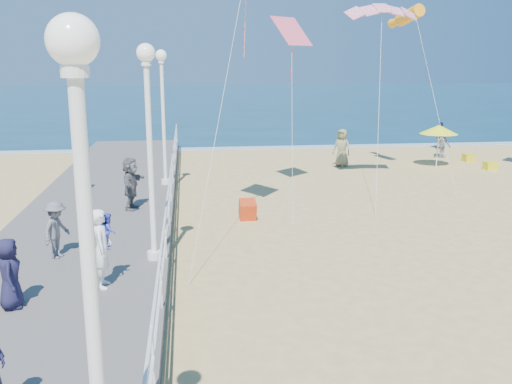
{
  "coord_description": "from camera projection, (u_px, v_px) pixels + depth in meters",
  "views": [
    {
      "loc": [
        -4.45,
        -13.94,
        5.35
      ],
      "look_at": [
        -2.5,
        2.0,
        1.6
      ],
      "focal_mm": 40.0,
      "sensor_mm": 36.0,
      "label": 1
    }
  ],
  "objects": [
    {
      "name": "ground",
      "position": [
        358.0,
        265.0,
        15.22
      ],
      "size": [
        160.0,
        160.0,
        0.0
      ],
      "primitive_type": "plane",
      "color": "tan",
      "rests_on": "ground"
    },
    {
      "name": "boardwalk",
      "position": [
        68.0,
        270.0,
        14.29
      ],
      "size": [
        5.0,
        44.0,
        0.4
      ],
      "primitive_type": "cube",
      "color": "#66615C",
      "rests_on": "ground"
    },
    {
      "name": "lamp_post_mid",
      "position": [
        149.0,
        131.0,
        13.76
      ],
      "size": [
        0.44,
        0.44,
        5.32
      ],
      "color": "white",
      "rests_on": "boardwalk"
    },
    {
      "name": "kite_diamond_pink",
      "position": [
        292.0,
        31.0,
        21.73
      ],
      "size": [
        1.73,
        1.67,
        1.1
      ],
      "primitive_type": "cube",
      "rotation": [
        0.85,
        0.0,
        0.71
      ],
      "color": "#F35974"
    },
    {
      "name": "beach_walker_c",
      "position": [
        342.0,
        148.0,
        28.92
      ],
      "size": [
        1.11,
        1.08,
        1.93
      ],
      "primitive_type": "imported",
      "rotation": [
        0.0,
        0.0,
        -0.71
      ],
      "color": "#7C7A55",
      "rests_on": "ground"
    },
    {
      "name": "kite_windsock",
      "position": [
        410.0,
        15.0,
        25.09
      ],
      "size": [
        1.02,
        2.78,
        1.1
      ],
      "primitive_type": "cylinder",
      "rotation": [
        1.36,
        0.0,
        0.17
      ],
      "color": "orange"
    },
    {
      "name": "ocean",
      "position": [
        218.0,
        99.0,
        78.05
      ],
      "size": [
        160.0,
        90.0,
        0.05
      ],
      "primitive_type": "cube",
      "color": "#0C324A",
      "rests_on": "ground"
    },
    {
      "name": "kite_parafoil",
      "position": [
        382.0,
        8.0,
        22.31
      ],
      "size": [
        2.84,
        0.94,
        0.65
      ],
      "primitive_type": null,
      "rotation": [
        0.44,
        0.0,
        0.0
      ],
      "color": "#EA1B59"
    },
    {
      "name": "spectator_5",
      "position": [
        131.0,
        183.0,
        19.1
      ],
      "size": [
        0.84,
        1.71,
        1.77
      ],
      "primitive_type": "imported",
      "rotation": [
        0.0,
        0.0,
        1.37
      ],
      "color": "#57595C",
      "rests_on": "boardwalk"
    },
    {
      "name": "lamp_post_near",
      "position": [
        88.0,
        254.0,
        5.06
      ],
      "size": [
        0.44,
        0.44,
        5.32
      ],
      "color": "white",
      "rests_on": "boardwalk"
    },
    {
      "name": "box_kite",
      "position": [
        248.0,
        211.0,
        19.37
      ],
      "size": [
        0.57,
        0.72,
        0.74
      ],
      "primitive_type": "cube",
      "rotation": [
        0.31,
        0.0,
        0.03
      ],
      "color": "red",
      "rests_on": "ground"
    },
    {
      "name": "beach_umbrella",
      "position": [
        439.0,
        130.0,
        28.58
      ],
      "size": [
        1.9,
        1.9,
        2.14
      ],
      "color": "white",
      "rests_on": "ground"
    },
    {
      "name": "surf_line",
      "position": [
        260.0,
        148.0,
        35.03
      ],
      "size": [
        160.0,
        1.2,
        0.04
      ],
      "primitive_type": "cube",
      "color": "silver",
      "rests_on": "ground"
    },
    {
      "name": "beach_chair_right",
      "position": [
        490.0,
        166.0,
        28.24
      ],
      "size": [
        0.55,
        0.55,
        0.4
      ],
      "primitive_type": "cube",
      "color": "yellow",
      "rests_on": "ground"
    },
    {
      "name": "spectator_6",
      "position": [
        81.0,
        171.0,
        21.75
      ],
      "size": [
        0.4,
        0.59,
        1.57
      ],
      "primitive_type": "imported",
      "rotation": [
        0.0,
        0.0,
        1.62
      ],
      "color": "gray",
      "rests_on": "boardwalk"
    },
    {
      "name": "woman_holding_toddler",
      "position": [
        102.0,
        249.0,
        12.52
      ],
      "size": [
        0.45,
        0.66,
        1.79
      ],
      "primitive_type": "imported",
      "rotation": [
        0.0,
        0.0,
        1.6
      ],
      "color": "white",
      "rests_on": "boardwalk"
    },
    {
      "name": "toddler_held",
      "position": [
        109.0,
        231.0,
        12.6
      ],
      "size": [
        0.31,
        0.4,
        0.8
      ],
      "primitive_type": "imported",
      "rotation": [
        0.0,
        0.0,
        1.6
      ],
      "color": "blue",
      "rests_on": "boardwalk"
    },
    {
      "name": "lamp_post_far",
      "position": [
        163.0,
        103.0,
        22.46
      ],
      "size": [
        0.44,
        0.44,
        5.32
      ],
      "color": "white",
      "rests_on": "boardwalk"
    },
    {
      "name": "beach_walker_a",
      "position": [
        443.0,
        143.0,
        31.56
      ],
      "size": [
        1.22,
        1.0,
        1.65
      ],
      "primitive_type": "imported",
      "rotation": [
        0.0,
        0.0,
        0.42
      ],
      "color": "#525357",
      "rests_on": "ground"
    },
    {
      "name": "railing",
      "position": [
        165.0,
        226.0,
        14.34
      ],
      "size": [
        0.05,
        42.0,
        0.55
      ],
      "color": "white",
      "rests_on": "boardwalk"
    },
    {
      "name": "spectator_2",
      "position": [
        56.0,
        230.0,
        14.43
      ],
      "size": [
        0.87,
        1.09,
        1.48
      ],
      "primitive_type": "imported",
      "rotation": [
        0.0,
        0.0,
        1.18
      ],
      "color": "#5E5C62",
      "rests_on": "boardwalk"
    },
    {
      "name": "beach_chair_left",
      "position": [
        469.0,
        158.0,
        30.54
      ],
      "size": [
        0.55,
        0.55,
        0.4
      ],
      "primitive_type": "cube",
      "color": "gold",
      "rests_on": "ground"
    },
    {
      "name": "beach_walker_b",
      "position": [
        441.0,
        136.0,
        34.62
      ],
      "size": [
        1.04,
        0.8,
        1.64
      ],
      "primitive_type": "imported",
      "rotation": [
        0.0,
        0.0,
        2.66
      ],
      "color": "#171632",
      "rests_on": "ground"
    },
    {
      "name": "spectator_4",
      "position": [
        9.0,
        273.0,
        11.49
      ],
      "size": [
        0.6,
        0.8,
        1.47
      ],
      "primitive_type": "imported",
      "rotation": [
        0.0,
        0.0,
        1.77
      ],
      "color": "#191734",
      "rests_on": "boardwalk"
    }
  ]
}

